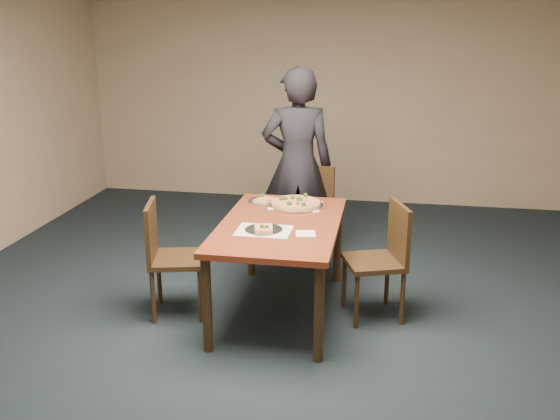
% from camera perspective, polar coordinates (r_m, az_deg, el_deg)
% --- Properties ---
extents(ground, '(8.00, 8.00, 0.00)m').
position_cam_1_polar(ground, '(4.44, -1.94, -13.30)').
color(ground, black).
rests_on(ground, ground).
extents(room_shell, '(8.00, 8.00, 8.00)m').
position_cam_1_polar(room_shell, '(3.86, -2.20, 9.55)').
color(room_shell, tan).
rests_on(room_shell, ground).
extents(dining_table, '(0.90, 1.50, 0.75)m').
position_cam_1_polar(dining_table, '(4.80, 0.00, -2.19)').
color(dining_table, maroon).
rests_on(dining_table, ground).
extents(chair_far, '(0.50, 0.50, 0.91)m').
position_cam_1_polar(chair_far, '(5.92, 2.67, 0.15)').
color(chair_far, black).
rests_on(chair_far, ground).
extents(chair_left, '(0.51, 0.51, 0.91)m').
position_cam_1_polar(chair_left, '(4.92, -10.28, -3.77)').
color(chair_left, black).
rests_on(chair_left, ground).
extents(chair_right, '(0.54, 0.54, 0.91)m').
position_cam_1_polar(chair_right, '(4.86, 9.48, -3.96)').
color(chair_right, black).
rests_on(chair_right, ground).
extents(diner, '(0.73, 0.54, 1.84)m').
position_cam_1_polar(diner, '(5.89, 1.58, 4.11)').
color(diner, black).
rests_on(diner, ground).
extents(placemat_main, '(0.42, 0.32, 0.00)m').
position_cam_1_polar(placemat_main, '(5.20, 1.46, 0.42)').
color(placemat_main, white).
rests_on(placemat_main, dining_table).
extents(placemat_near, '(0.40, 0.30, 0.00)m').
position_cam_1_polar(placemat_near, '(4.59, -1.50, -1.89)').
color(placemat_near, white).
rests_on(placemat_near, dining_table).
extents(pizza_pan, '(0.45, 0.45, 0.08)m').
position_cam_1_polar(pizza_pan, '(5.19, 1.45, 0.64)').
color(pizza_pan, silver).
rests_on(pizza_pan, dining_table).
extents(slice_plate_near, '(0.28, 0.28, 0.06)m').
position_cam_1_polar(slice_plate_near, '(4.59, -1.50, -1.74)').
color(slice_plate_near, silver).
rests_on(slice_plate_near, dining_table).
extents(slice_plate_far, '(0.28, 0.28, 0.06)m').
position_cam_1_polar(slice_plate_far, '(5.31, -1.44, 0.90)').
color(slice_plate_far, silver).
rests_on(slice_plate_far, dining_table).
extents(napkin, '(0.16, 0.16, 0.01)m').
position_cam_1_polar(napkin, '(4.52, 2.35, -2.18)').
color(napkin, white).
rests_on(napkin, dining_table).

